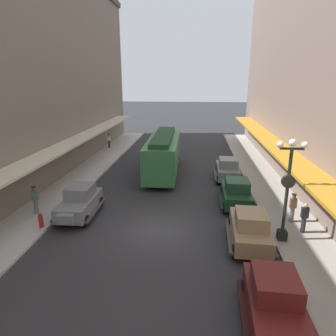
% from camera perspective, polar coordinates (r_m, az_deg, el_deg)
% --- Properties ---
extents(ground_plane, '(200.00, 200.00, 0.00)m').
position_cam_1_polar(ground_plane, '(16.90, -1.96, -11.62)').
color(ground_plane, '#2D2D30').
extents(sidewalk_left, '(3.00, 60.00, 0.15)m').
position_cam_1_polar(sidewalk_left, '(19.25, -25.02, -9.37)').
color(sidewalk_left, '#B7B5AD').
rests_on(sidewalk_left, ground).
extents(sidewalk_right, '(3.00, 60.00, 0.15)m').
position_cam_1_polar(sidewalk_right, '(17.64, 23.53, -11.55)').
color(sidewalk_right, '#B7B5AD').
rests_on(sidewalk_right, ground).
extents(parked_car_0, '(2.19, 4.28, 1.84)m').
position_cam_1_polar(parked_car_0, '(18.93, -16.29, -6.00)').
color(parked_car_0, slate).
rests_on(parked_car_0, ground).
extents(parked_car_1, '(2.27, 4.31, 1.84)m').
position_cam_1_polar(parked_car_1, '(15.66, 15.17, -10.75)').
color(parked_car_1, '#997F5B').
rests_on(parked_car_1, ground).
extents(parked_car_2, '(2.18, 4.28, 1.84)m').
position_cam_1_polar(parked_car_2, '(20.09, 12.75, -4.41)').
color(parked_car_2, '#193D23').
rests_on(parked_car_2, ground).
extents(parked_car_3, '(2.30, 4.32, 1.84)m').
position_cam_1_polar(parked_car_3, '(11.30, 19.56, -22.87)').
color(parked_car_3, '#591919').
rests_on(parked_car_3, ground).
extents(parked_car_4, '(2.19, 4.28, 1.84)m').
position_cam_1_polar(parked_car_4, '(25.14, 11.19, -0.11)').
color(parked_car_4, slate).
rests_on(parked_car_4, ground).
extents(streetcar, '(2.73, 9.66, 3.46)m').
position_cam_1_polar(streetcar, '(26.08, -0.88, 2.98)').
color(streetcar, '#33723F').
rests_on(streetcar, ground).
extents(lamp_post_with_clock, '(1.42, 0.44, 5.16)m').
position_cam_1_polar(lamp_post_with_clock, '(15.63, 21.60, -3.27)').
color(lamp_post_with_clock, black).
rests_on(lamp_post_with_clock, sidewalk_right).
extents(fire_hydrant, '(0.24, 0.24, 0.82)m').
position_cam_1_polar(fire_hydrant, '(18.10, -22.83, -9.03)').
color(fire_hydrant, '#B21E19').
rests_on(fire_hydrant, sidewalk_left).
extents(pedestrian_0, '(0.36, 0.28, 1.67)m').
position_cam_1_polar(pedestrian_0, '(19.87, -23.74, -5.47)').
color(pedestrian_0, slate).
rests_on(pedestrian_0, sidewalk_left).
extents(pedestrian_1, '(0.36, 0.24, 1.64)m').
position_cam_1_polar(pedestrian_1, '(17.51, 24.27, -8.53)').
color(pedestrian_1, '#2D2D33').
rests_on(pedestrian_1, sidewalk_right).
extents(pedestrian_2, '(0.36, 0.28, 1.67)m').
position_cam_1_polar(pedestrian_2, '(36.55, -11.06, 5.12)').
color(pedestrian_2, '#2D2D33').
rests_on(pedestrian_2, sidewalk_left).
extents(pedestrian_3, '(0.36, 0.28, 1.67)m').
position_cam_1_polar(pedestrian_3, '(18.52, 22.43, -6.88)').
color(pedestrian_3, slate).
rests_on(pedestrian_3, sidewalk_right).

